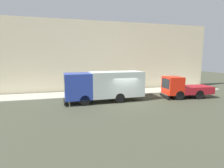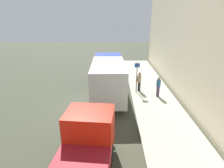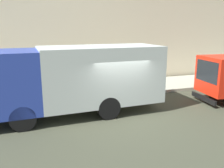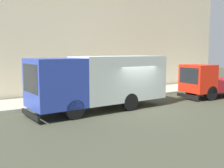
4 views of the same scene
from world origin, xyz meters
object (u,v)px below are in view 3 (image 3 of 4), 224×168
at_px(street_sign_post, 59,69).
at_px(pedestrian_standing, 73,75).
at_px(traffic_cone_orange, 4,94).
at_px(large_utility_truck, 73,77).
at_px(pedestrian_walking, 55,80).

bearing_deg(street_sign_post, pedestrian_standing, -30.60).
height_order(traffic_cone_orange, street_sign_post, street_sign_post).
relative_size(large_utility_truck, traffic_cone_orange, 13.18).
xyz_separation_m(traffic_cone_orange, street_sign_post, (-0.49, -2.88, 1.23)).
bearing_deg(street_sign_post, pedestrian_walking, 38.90).
distance_m(pedestrian_walking, pedestrian_standing, 1.84).
distance_m(large_utility_truck, traffic_cone_orange, 4.51).
height_order(pedestrian_standing, traffic_cone_orange, pedestrian_standing).
height_order(large_utility_truck, street_sign_post, large_utility_truck).
xyz_separation_m(pedestrian_standing, street_sign_post, (-1.66, 0.98, 0.67)).
bearing_deg(large_utility_truck, pedestrian_walking, 9.19).
xyz_separation_m(pedestrian_walking, pedestrian_standing, (1.39, -1.20, -0.04)).
bearing_deg(pedestrian_standing, traffic_cone_orange, -147.52).
relative_size(pedestrian_walking, street_sign_post, 0.65).
bearing_deg(pedestrian_walking, large_utility_truck, 88.88).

